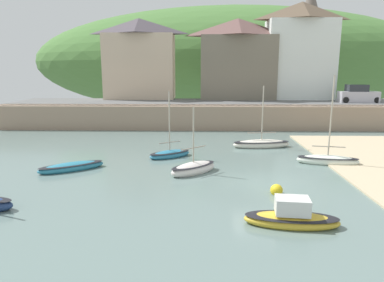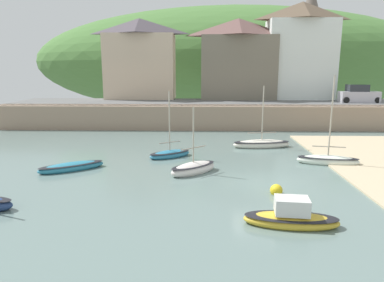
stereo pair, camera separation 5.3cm
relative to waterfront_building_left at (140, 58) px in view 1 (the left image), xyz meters
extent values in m
cube|color=slate|center=(10.52, -25.20, -7.28)|extent=(48.00, 40.00, 0.06)
cube|color=gray|center=(10.52, -8.20, -6.05)|extent=(48.00, 2.40, 2.40)
cube|color=#606060|center=(10.52, -4.50, -4.90)|extent=(48.00, 9.00, 0.10)
ellipsoid|color=#4B7939|center=(14.33, 30.00, 0.11)|extent=(80.00, 44.00, 21.01)
cube|color=beige|center=(0.00, 0.00, -1.00)|extent=(8.31, 4.36, 7.70)
pyramid|color=#50474F|center=(0.00, 0.00, 3.77)|extent=(8.61, 4.66, 1.84)
cube|color=#746D5C|center=(11.86, 0.00, -1.12)|extent=(8.85, 5.02, 7.45)
pyramid|color=brown|center=(11.86, 0.00, 3.62)|extent=(9.15, 5.32, 2.04)
cube|color=white|center=(19.33, 0.00, -0.20)|extent=(7.89, 4.19, 9.29)
pyramid|color=brown|center=(19.33, 0.00, 5.46)|extent=(8.19, 4.49, 2.03)
cube|color=tan|center=(21.44, 4.00, -0.18)|extent=(2.80, 2.80, 9.33)
cone|color=#665B51|center=(21.44, 4.00, 6.90)|extent=(3.00, 3.00, 4.83)
ellipsoid|color=teal|center=(-0.43, -23.21, -7.07)|extent=(3.88, 3.01, 0.63)
ellipsoid|color=black|center=(-0.43, -23.21, -6.90)|extent=(3.80, 2.95, 0.12)
ellipsoid|color=teal|center=(5.28, -19.88, -7.08)|extent=(3.20, 2.63, 0.62)
ellipsoid|color=black|center=(5.28, -19.88, -6.91)|extent=(3.14, 2.58, 0.12)
cylinder|color=#B2A893|center=(5.28, -19.88, -4.72)|extent=(0.09, 0.09, 4.09)
cylinder|color=gray|center=(5.28, -19.88, -6.19)|extent=(1.39, 0.93, 0.07)
ellipsoid|color=silver|center=(12.21, -16.57, -7.03)|extent=(4.68, 1.90, 0.79)
ellipsoid|color=black|center=(12.21, -16.57, -6.81)|extent=(4.59, 1.86, 0.12)
cylinder|color=#B2A893|center=(12.21, -16.57, -4.56)|extent=(0.09, 0.09, 4.16)
cylinder|color=gray|center=(12.21, -16.57, -6.09)|extent=(2.29, 0.37, 0.07)
ellipsoid|color=white|center=(15.67, -21.41, -7.04)|extent=(4.02, 1.79, 0.76)
ellipsoid|color=black|center=(15.67, -21.41, -6.83)|extent=(3.94, 1.75, 0.12)
cylinder|color=#B2A893|center=(15.67, -21.41, -4.11)|extent=(0.09, 0.09, 5.09)
cylinder|color=gray|center=(15.67, -21.41, -6.09)|extent=(2.01, 0.45, 0.07)
ellipsoid|color=gold|center=(11.02, -30.52, -7.08)|extent=(3.86, 1.67, 0.62)
ellipsoid|color=black|center=(11.02, -30.52, -6.90)|extent=(3.78, 1.64, 0.12)
cube|color=silver|center=(11.02, -30.52, -6.44)|extent=(1.40, 1.03, 0.64)
ellipsoid|color=silver|center=(7.01, -23.61, -7.01)|extent=(3.18, 2.97, 0.86)
ellipsoid|color=black|center=(7.01, -23.61, -6.78)|extent=(3.11, 2.91, 0.12)
cylinder|color=#B2A893|center=(7.01, -23.61, -4.96)|extent=(0.09, 0.09, 3.25)
cylinder|color=gray|center=(7.01, -23.61, -5.72)|extent=(1.44, 1.25, 0.07)
cube|color=#BAB7C1|center=(24.79, -4.50, -4.25)|extent=(4.15, 1.83, 1.20)
cube|color=#282D33|center=(24.54, -4.50, -3.30)|extent=(2.15, 1.57, 0.80)
cylinder|color=black|center=(26.44, -3.70, -4.53)|extent=(0.64, 0.22, 0.64)
cylinder|color=black|center=(26.44, -5.30, -4.53)|extent=(0.64, 0.22, 0.64)
cylinder|color=black|center=(23.14, -3.70, -4.53)|extent=(0.64, 0.22, 0.64)
cylinder|color=black|center=(23.14, -5.30, -4.53)|extent=(0.64, 0.22, 0.64)
sphere|color=yellow|center=(11.18, -27.02, -7.06)|extent=(0.62, 0.62, 0.62)
camera|label=1|loc=(7.38, -43.48, -1.15)|focal=32.65mm
camera|label=2|loc=(7.44, -43.48, -1.15)|focal=32.65mm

